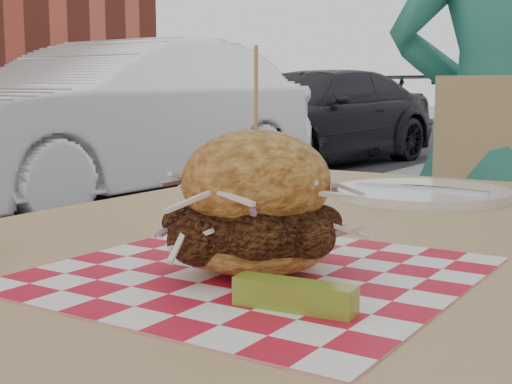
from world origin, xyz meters
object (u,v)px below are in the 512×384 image
car_white (115,121)px  car_dark (312,117)px  diner (503,136)px  patio_table (323,298)px  sandwich (256,211)px  patio_chair (503,250)px

car_white → car_dark: (0.00, 3.41, -0.08)m
diner → patio_table: (0.07, -1.11, -0.13)m
patio_table → sandwich: 0.24m
patio_chair → car_dark: bearing=113.8°
car_white → car_dark: 3.41m
diner → car_dark: size_ratio=0.40×
car_dark → sandwich: car_dark is taller
diner → sandwich: 1.32m
diner → car_white: diner is taller
car_dark → patio_chair: car_dark is taller
car_white → patio_chair: car_white is taller
patio_table → patio_chair: bearing=90.9°
sandwich → car_dark: bearing=118.1°
car_white → patio_chair: size_ratio=4.25×
diner → sandwich: size_ratio=7.92×
diner → patio_table: 1.12m
car_dark → car_white: bearing=-82.0°
patio_table → diner: bearing=93.8°
car_white → car_dark: car_white is taller
car_dark → patio_table: 7.98m
sandwich → car_white: bearing=135.4°
car_white → sandwich: size_ratio=19.96×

